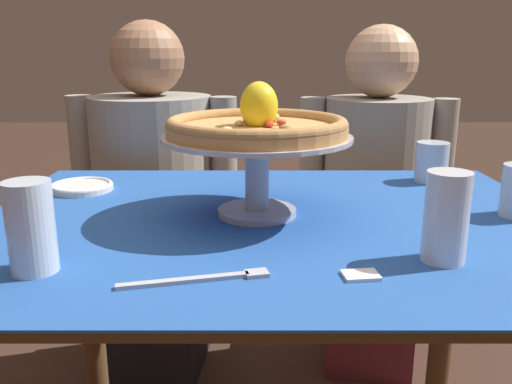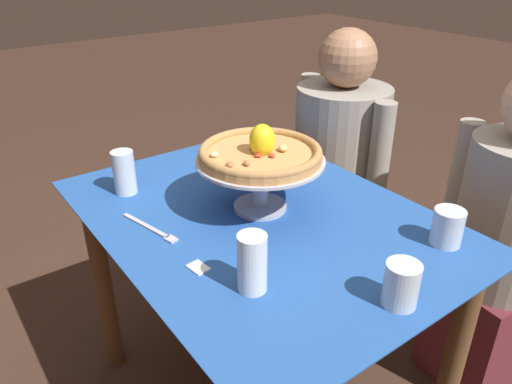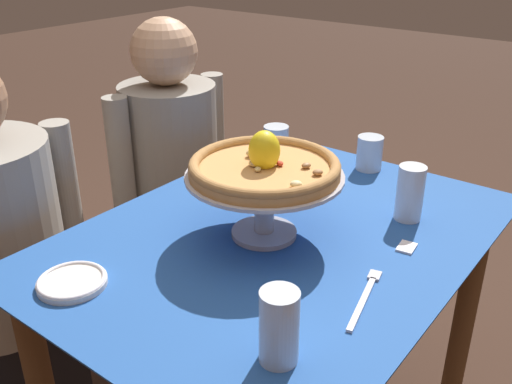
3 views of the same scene
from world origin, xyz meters
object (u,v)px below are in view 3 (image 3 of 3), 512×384
water_glass_side_right (369,155)px  water_glass_front_left (279,330)px  pizza (265,166)px  dinner_fork (365,296)px  diner_right (173,185)px  water_glass_back_right (276,142)px  side_plate (72,282)px  pizza_stand (264,191)px  sugar_packet (407,247)px  water_glass_front_right (410,196)px

water_glass_side_right → water_glass_front_left: 0.86m
pizza → dinner_fork: 0.35m
dinner_fork → diner_right: bearing=65.3°
water_glass_back_right → side_plate: bearing=-174.0°
pizza_stand → pizza: 0.06m
side_plate → water_glass_back_right: bearing=6.0°
sugar_packet → water_glass_front_left: bearing=177.5°
water_glass_front_right → water_glass_back_right: bearing=74.1°
water_glass_side_right → side_plate: bearing=168.0°
pizza → diner_right: (0.38, 0.70, -0.38)m
side_plate → pizza_stand: bearing=-24.7°
pizza_stand → side_plate: pizza_stand is taller
water_glass_front_left → water_glass_back_right: bearing=36.0°
pizza → diner_right: size_ratio=0.29×
water_glass_back_right → diner_right: size_ratio=0.08×
pizza → water_glass_side_right: 0.51m
pizza_stand → sugar_packet: 0.34m
side_plate → water_glass_side_right: bearing=-12.0°
water_glass_front_left → water_glass_back_right: 0.91m
pizza_stand → water_glass_front_left: pizza_stand is taller
water_glass_side_right → pizza_stand: bearing=179.0°
dinner_fork → water_glass_side_right: bearing=26.9°
water_glass_front_right → diner_right: bearing=83.5°
dinner_fork → sugar_packet: (0.22, 0.01, -0.00)m
pizza_stand → water_glass_front_left: 0.42m
water_glass_front_right → diner_right: (0.11, 0.92, -0.27)m
pizza → water_glass_front_left: 0.43m
water_glass_side_right → dinner_fork: 0.64m
dinner_fork → sugar_packet: 0.22m
water_glass_front_right → water_glass_back_right: (0.14, 0.49, -0.02)m
side_plate → pizza: bearing=-24.7°
water_glass_front_right → dinner_fork: water_glass_front_right is taller
pizza_stand → water_glass_front_right: 0.36m
pizza → water_glass_front_right: pizza is taller
dinner_fork → sugar_packet: dinner_fork is taller
dinner_fork → sugar_packet: size_ratio=4.14×
pizza → water_glass_front_left: pizza is taller
water_glass_side_right → water_glass_front_right: bearing=-135.2°
pizza_stand → water_glass_front_right: (0.28, -0.23, -0.05)m
pizza_stand → side_plate: size_ratio=2.56×
pizza_stand → diner_right: bearing=61.2°
water_glass_side_right → diner_right: size_ratio=0.09×
water_glass_front_right → side_plate: bearing=148.6°
pizza_stand → water_glass_back_right: 0.50m
pizza → water_glass_front_right: 0.38m
water_glass_front_left → diner_right: diner_right is taller
water_glass_front_left → water_glass_side_right: bearing=17.6°
water_glass_front_right → dinner_fork: (-0.35, -0.07, -0.06)m
water_glass_back_right → dinner_fork: 0.75m
water_glass_front_left → side_plate: water_glass_front_left is taller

